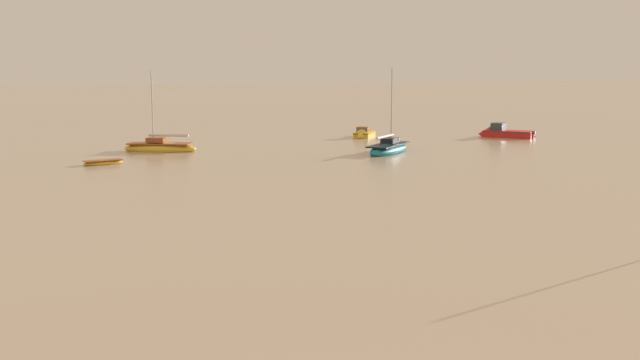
{
  "coord_description": "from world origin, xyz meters",
  "views": [
    {
      "loc": [
        -7.77,
        -10.59,
        7.44
      ],
      "look_at": [
        6.52,
        31.98,
        0.58
      ],
      "focal_mm": 40.38,
      "sensor_mm": 36.0,
      "label": 1
    }
  ],
  "objects_px": {
    "sailboat_moored_1": "(388,149)",
    "motorboat_moored_2": "(363,135)",
    "sailboat_moored_0": "(160,148)",
    "motorboat_moored_4": "(501,134)",
    "rowboat_moored_1": "(103,163)"
  },
  "relations": [
    {
      "from": "sailboat_moored_1",
      "to": "motorboat_moored_2",
      "type": "distance_m",
      "value": 15.18
    },
    {
      "from": "sailboat_moored_1",
      "to": "motorboat_moored_2",
      "type": "height_order",
      "value": "sailboat_moored_1"
    },
    {
      "from": "sailboat_moored_0",
      "to": "motorboat_moored_4",
      "type": "bearing_deg",
      "value": -150.6
    },
    {
      "from": "sailboat_moored_0",
      "to": "motorboat_moored_4",
      "type": "xyz_separation_m",
      "value": [
        37.97,
        2.33,
        0.03
      ]
    },
    {
      "from": "rowboat_moored_1",
      "to": "sailboat_moored_1",
      "type": "relative_size",
      "value": 0.42
    },
    {
      "from": "rowboat_moored_1",
      "to": "motorboat_moored_2",
      "type": "distance_m",
      "value": 32.2
    },
    {
      "from": "sailboat_moored_1",
      "to": "motorboat_moored_4",
      "type": "distance_m",
      "value": 21.06
    },
    {
      "from": "sailboat_moored_0",
      "to": "motorboat_moored_2",
      "type": "bearing_deg",
      "value": -137.72
    },
    {
      "from": "rowboat_moored_1",
      "to": "sailboat_moored_0",
      "type": "distance_m",
      "value": 9.87
    },
    {
      "from": "sailboat_moored_1",
      "to": "motorboat_moored_4",
      "type": "bearing_deg",
      "value": -15.69
    },
    {
      "from": "sailboat_moored_0",
      "to": "motorboat_moored_2",
      "type": "height_order",
      "value": "sailboat_moored_0"
    },
    {
      "from": "sailboat_moored_0",
      "to": "sailboat_moored_1",
      "type": "height_order",
      "value": "sailboat_moored_1"
    },
    {
      "from": "rowboat_moored_1",
      "to": "motorboat_moored_4",
      "type": "relative_size",
      "value": 0.54
    },
    {
      "from": "rowboat_moored_1",
      "to": "motorboat_moored_2",
      "type": "relative_size",
      "value": 0.69
    },
    {
      "from": "rowboat_moored_1",
      "to": "sailboat_moored_1",
      "type": "bearing_deg",
      "value": 165.26
    }
  ]
}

